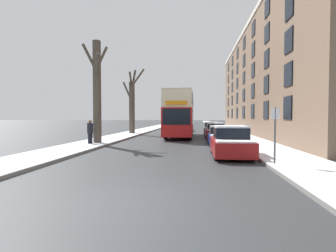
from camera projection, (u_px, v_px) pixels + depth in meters
The scene contains 14 objects.
ground_plane at pixel (127, 201), 6.21m from camera, with size 320.00×320.00×0.00m, color #303335.
sidewalk_left at pixel (163, 125), 59.49m from camera, with size 2.86×130.00×0.16m.
sidewalk_right at pixel (215, 126), 58.24m from camera, with size 2.86×130.00×0.16m.
terrace_facade_right at pixel (283, 79), 30.71m from camera, with size 9.10×40.38×12.83m.
bare_tree_left_0 at pixel (97, 89), 18.74m from camera, with size 1.74×3.11×7.42m.
bare_tree_left_1 at pixel (132, 103), 29.94m from camera, with size 2.87×3.24×7.55m.
double_decker_bus at pixel (180, 112), 26.04m from camera, with size 2.55×10.02×4.36m.
parked_car_0 at pixel (231, 143), 13.14m from camera, with size 1.83×3.99×1.56m.
parked_car_1 at pixel (220, 136), 18.81m from camera, with size 1.69×4.34×1.37m.
parked_car_2 at pixel (215, 131), 24.11m from camera, with size 1.69×4.19×1.46m.
parked_car_3 at pixel (212, 129), 29.50m from camera, with size 1.76×4.57×1.43m.
oncoming_van at pixel (177, 122), 38.32m from camera, with size 2.06×5.17×2.46m.
pedestrian_left_sidewalk at pixel (90, 131), 18.16m from camera, with size 0.39×0.39×1.81m.
street_sign_post at pixel (275, 133), 10.33m from camera, with size 0.32×0.07×2.39m.
Camera 1 is at (1.63, -6.00, 1.99)m, focal length 28.00 mm.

